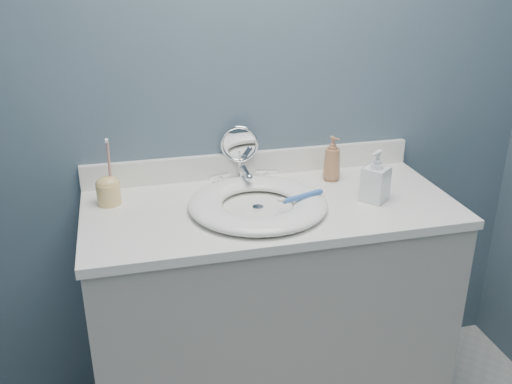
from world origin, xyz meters
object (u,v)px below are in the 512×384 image
object	(u,v)px
soap_bottle_amber	(332,158)
soap_bottle_clear	(376,176)
makeup_mirror	(239,150)
toothbrush_holder	(108,189)

from	to	relation	value
soap_bottle_amber	soap_bottle_clear	world-z (taller)	soap_bottle_clear
makeup_mirror	toothbrush_holder	world-z (taller)	toothbrush_holder
soap_bottle_amber	toothbrush_holder	bearing A→B (deg)	161.09
soap_bottle_amber	toothbrush_holder	distance (m)	0.79
soap_bottle_clear	toothbrush_holder	distance (m)	0.88
makeup_mirror	toothbrush_holder	distance (m)	0.48
toothbrush_holder	soap_bottle_clear	bearing A→B (deg)	-11.95
makeup_mirror	toothbrush_holder	bearing A→B (deg)	-152.64
makeup_mirror	soap_bottle_clear	bearing A→B (deg)	-23.27
soap_bottle_clear	toothbrush_holder	size ratio (longest dim) A/B	0.78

